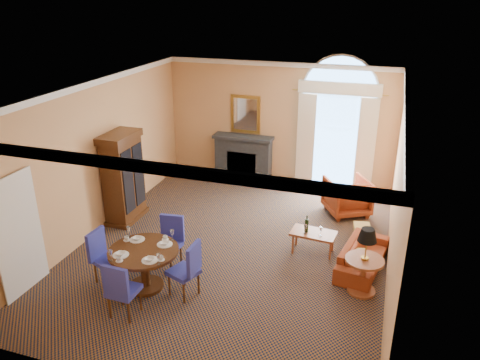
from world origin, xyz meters
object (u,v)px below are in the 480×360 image
(coffee_table, at_px, (313,234))
(dining_table, at_px, (144,260))
(armoire, at_px, (123,179))
(side_table, at_px, (365,255))
(armchair, at_px, (347,196))
(sofa, at_px, (363,256))

(coffee_table, bearing_deg, dining_table, -135.98)
(armoire, distance_m, side_table, 5.46)
(armoire, relative_size, side_table, 1.68)
(coffee_table, height_order, side_table, side_table)
(armoire, height_order, dining_table, armoire)
(armchair, xyz_separation_m, side_table, (0.60, -3.04, 0.31))
(sofa, xyz_separation_m, side_table, (0.05, -0.79, 0.49))
(coffee_table, distance_m, side_table, 1.51)
(coffee_table, bearing_deg, sofa, -9.40)
(armoire, bearing_deg, side_table, -12.67)
(dining_table, relative_size, armchair, 1.29)
(armchair, distance_m, side_table, 3.11)
(armchair, bearing_deg, armoire, -9.15)
(dining_table, xyz_separation_m, side_table, (3.61, 1.04, 0.17))
(sofa, bearing_deg, side_table, -166.20)
(side_table, bearing_deg, dining_table, -163.93)
(sofa, height_order, coffee_table, coffee_table)
(armoire, bearing_deg, coffee_table, -2.03)
(dining_table, height_order, coffee_table, dining_table)
(dining_table, height_order, sofa, dining_table)
(armoire, relative_size, dining_table, 1.68)
(armoire, xyz_separation_m, side_table, (5.32, -1.20, -0.24))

